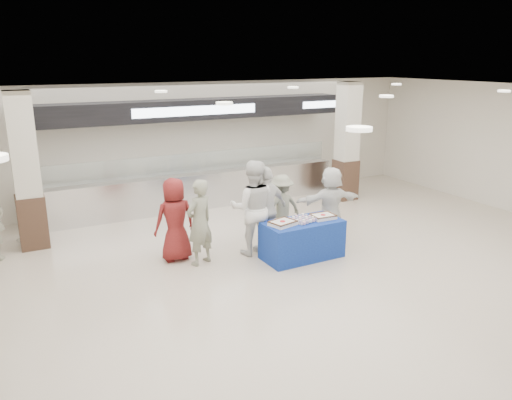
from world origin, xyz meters
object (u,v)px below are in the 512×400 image
civilian_maroon (175,220)px  soldier_a (200,222)px  cupcake_tray (303,219)px  soldier_b (281,207)px  civilian_white (331,203)px  sheet_cake_right (323,216)px  chef_tall (253,208)px  sheet_cake_left (283,223)px  chef_short (266,209)px  display_table (302,239)px

civilian_maroon → soldier_a: soldier_a is taller
soldier_a → cupcake_tray: bearing=138.7°
soldier_b → civilian_white: bearing=153.4°
sheet_cake_right → civilian_white: size_ratio=0.29×
civilian_maroon → civilian_white: civilian_maroon is taller
soldier_b → civilian_maroon: bearing=1.6°
chef_tall → soldier_b: 1.08m
sheet_cake_left → soldier_b: size_ratio=0.38×
chef_tall → chef_short: chef_tall is taller
civilian_white → display_table: bearing=39.4°
soldier_a → civilian_white: 3.01m
civilian_maroon → chef_tall: bearing=162.2°
chef_tall → chef_short: bearing=-155.4°
chef_tall → soldier_b: size_ratio=1.34×
sheet_cake_left → sheet_cake_right: size_ratio=1.19×
sheet_cake_right → civilian_maroon: bearing=158.0°
sheet_cake_right → soldier_a: 2.43m
display_table → chef_tall: bearing=138.5°
soldier_a → civilian_white: soldier_a is taller
sheet_cake_right → soldier_a: soldier_a is taller
display_table → soldier_a: size_ratio=0.94×
civilian_maroon → sheet_cake_right: bearing=155.6°
display_table → civilian_maroon: size_ratio=0.95×
chef_short → soldier_b: (0.64, 0.49, -0.17)m
sheet_cake_right → soldier_b: size_ratio=0.32×
civilian_white → soldier_b: bearing=-17.0°
soldier_b → civilian_white: (0.95, -0.47, 0.08)m
chef_tall → cupcake_tray: bearing=165.3°
display_table → sheet_cake_left: size_ratio=2.86×
civilian_maroon → sheet_cake_left: bearing=146.2°
chef_tall → sheet_cake_left: bearing=138.3°
sheet_cake_right → cupcake_tray: 0.44m
cupcake_tray → chef_short: bearing=126.6°
sheet_cake_left → sheet_cake_right: bearing=-0.6°
sheet_cake_right → chef_tall: 1.39m
cupcake_tray → civilian_white: (1.12, 0.65, 0.01)m
civilian_white → chef_short: bearing=9.9°
sheet_cake_right → civilian_white: 0.97m
display_table → soldier_b: (0.18, 1.13, 0.34)m
civilian_maroon → chef_tall: size_ratio=0.86×
civilian_maroon → soldier_b: (2.41, 0.08, -0.10)m
chef_tall → civilian_maroon: bearing=9.5°
sheet_cake_right → soldier_b: soldier_b is taller
sheet_cake_right → civilian_white: civilian_white is taller
sheet_cake_right → soldier_a: (-2.33, 0.67, 0.03)m
soldier_a → chef_short: size_ratio=0.94×
sheet_cake_left → sheet_cake_right: sheet_cake_left is taller
sheet_cake_left → chef_tall: bearing=113.4°
cupcake_tray → chef_tall: (-0.77, 0.64, 0.17)m
sheet_cake_right → chef_tall: chef_tall is taller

